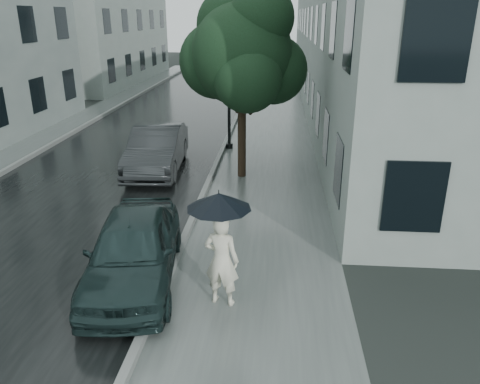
# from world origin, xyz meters

# --- Properties ---
(ground) EXTENTS (120.00, 120.00, 0.00)m
(ground) POSITION_xyz_m (0.00, 0.00, 0.00)
(ground) COLOR black
(ground) RESTS_ON ground
(sidewalk) EXTENTS (3.50, 60.00, 0.01)m
(sidewalk) POSITION_xyz_m (0.25, 12.00, 0.00)
(sidewalk) COLOR slate
(sidewalk) RESTS_ON ground
(kerb_near) EXTENTS (0.15, 60.00, 0.15)m
(kerb_near) POSITION_xyz_m (-1.57, 12.00, 0.07)
(kerb_near) COLOR slate
(kerb_near) RESTS_ON ground
(asphalt_road) EXTENTS (6.85, 60.00, 0.00)m
(asphalt_road) POSITION_xyz_m (-5.08, 12.00, 0.00)
(asphalt_road) COLOR black
(asphalt_road) RESTS_ON ground
(kerb_far) EXTENTS (0.15, 60.00, 0.15)m
(kerb_far) POSITION_xyz_m (-8.57, 12.00, 0.07)
(kerb_far) COLOR slate
(kerb_far) RESTS_ON ground
(sidewalk_far) EXTENTS (1.70, 60.00, 0.01)m
(sidewalk_far) POSITION_xyz_m (-9.50, 12.00, 0.00)
(sidewalk_far) COLOR #4C5451
(sidewalk_far) RESTS_ON ground
(building_near) EXTENTS (7.02, 36.00, 9.00)m
(building_near) POSITION_xyz_m (5.47, 19.50, 4.50)
(building_near) COLOR gray
(building_near) RESTS_ON ground
(building_far_b) EXTENTS (7.02, 18.00, 8.00)m
(building_far_b) POSITION_xyz_m (-13.77, 30.00, 4.00)
(building_far_b) COLOR gray
(building_far_b) RESTS_ON ground
(pedestrian) EXTENTS (0.71, 0.55, 1.75)m
(pedestrian) POSITION_xyz_m (-0.38, -0.12, 0.88)
(pedestrian) COLOR silver
(pedestrian) RESTS_ON sidewalk
(umbrella) EXTENTS (1.50, 1.50, 1.30)m
(umbrella) POSITION_xyz_m (-0.41, -0.15, 2.05)
(umbrella) COLOR black
(umbrella) RESTS_ON ground
(street_tree) EXTENTS (4.03, 3.66, 5.87)m
(street_tree) POSITION_xyz_m (-0.60, 7.30, 3.91)
(street_tree) COLOR #332619
(street_tree) RESTS_ON ground
(lamp_post) EXTENTS (0.85, 0.32, 5.19)m
(lamp_post) POSITION_xyz_m (-1.51, 10.53, 2.97)
(lamp_post) COLOR black
(lamp_post) RESTS_ON ground
(car_near) EXTENTS (2.18, 4.30, 1.40)m
(car_near) POSITION_xyz_m (-2.20, 0.50, 0.71)
(car_near) COLOR #192B2A
(car_near) RESTS_ON ground
(car_far) EXTENTS (1.91, 4.64, 1.49)m
(car_far) POSITION_xyz_m (-3.50, 7.52, 0.75)
(car_far) COLOR #222527
(car_far) RESTS_ON ground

